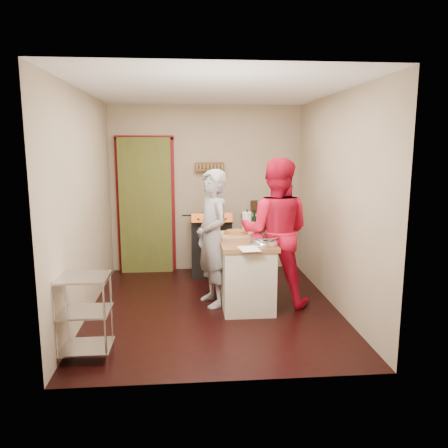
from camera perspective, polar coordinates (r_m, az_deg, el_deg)
The scene contains 10 objects.
floor at distance 5.52m, azimuth -1.37°, elevation -10.76°, with size 3.50×3.50×0.00m, color black.
back_wall at distance 6.99m, azimuth -7.57°, elevation 3.16°, with size 3.00×0.44×2.60m.
left_wall at distance 5.32m, azimuth -17.78°, elevation 2.45°, with size 0.04×3.50×2.60m, color tan.
right_wall at distance 5.50m, azimuth 14.40°, elevation 2.84°, with size 0.04×3.50×2.60m, color tan.
ceiling at distance 5.20m, azimuth -1.50°, elevation 17.23°, with size 3.00×3.50×0.02m, color white.
stove at distance 6.75m, azimuth -1.72°, elevation -2.87°, with size 0.60×0.63×1.00m.
wire_shelving at distance 4.34m, azimuth -17.80°, elevation -10.98°, with size 0.48×0.40×0.80m.
island at distance 5.51m, azimuth 2.85°, elevation -5.90°, with size 0.67×1.25×1.14m.
person_stripe at distance 5.38m, azimuth -1.52°, elevation -1.88°, with size 0.62×0.41×1.70m, color #ADADB2.
person_red at distance 5.45m, azimuth 6.73°, elevation -1.08°, with size 0.89×0.69×1.83m, color red.
Camera 1 is at (-0.31, -5.15, 1.96)m, focal length 35.00 mm.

